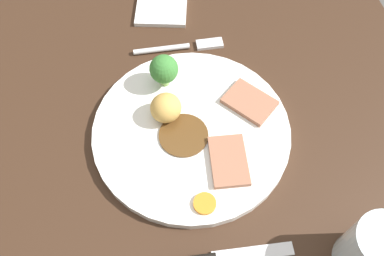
% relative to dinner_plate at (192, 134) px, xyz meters
% --- Properties ---
extents(dining_table, '(1.20, 0.84, 0.04)m').
position_rel_dinner_plate_xyz_m(dining_table, '(-0.00, -0.02, -0.02)').
color(dining_table, '#382316').
rests_on(dining_table, ground).
extents(dinner_plate, '(0.29, 0.29, 0.01)m').
position_rel_dinner_plate_xyz_m(dinner_plate, '(0.00, 0.00, 0.00)').
color(dinner_plate, white).
rests_on(dinner_plate, dining_table).
extents(gravy_pool, '(0.07, 0.07, 0.00)m').
position_rel_dinner_plate_xyz_m(gravy_pool, '(0.00, -0.01, 0.01)').
color(gravy_pool, '#563819').
rests_on(gravy_pool, dinner_plate).
extents(meat_slice_main, '(0.09, 0.09, 0.01)m').
position_rel_dinner_plate_xyz_m(meat_slice_main, '(-0.03, 0.09, 0.01)').
color(meat_slice_main, '#9E664C').
rests_on(meat_slice_main, dinner_plate).
extents(meat_slice_under, '(0.08, 0.06, 0.01)m').
position_rel_dinner_plate_xyz_m(meat_slice_under, '(0.06, 0.04, 0.01)').
color(meat_slice_under, '#9E664C').
rests_on(meat_slice_under, dinner_plate).
extents(roast_potato_left, '(0.06, 0.06, 0.04)m').
position_rel_dinner_plate_xyz_m(roast_potato_left, '(-0.03, -0.03, 0.03)').
color(roast_potato_left, tan).
rests_on(roast_potato_left, dinner_plate).
extents(carrot_coin_front, '(0.03, 0.03, 0.01)m').
position_rel_dinner_plate_xyz_m(carrot_coin_front, '(0.11, -0.00, 0.01)').
color(carrot_coin_front, orange).
rests_on(carrot_coin_front, dinner_plate).
extents(broccoli_floret, '(0.04, 0.04, 0.06)m').
position_rel_dinner_plate_xyz_m(broccoli_floret, '(-0.09, -0.02, 0.04)').
color(broccoli_floret, '#8CB766').
rests_on(broccoli_floret, dinner_plate).
extents(fork, '(0.02, 0.15, 0.01)m').
position_rel_dinner_plate_xyz_m(fork, '(-0.17, 0.02, -0.00)').
color(fork, silver).
rests_on(fork, dining_table).
extents(water_glass, '(0.07, 0.07, 0.09)m').
position_rel_dinner_plate_xyz_m(water_glass, '(0.22, 0.17, 0.04)').
color(water_glass, silver).
rests_on(water_glass, dining_table).
extents(folded_napkin, '(0.13, 0.11, 0.01)m').
position_rel_dinner_plate_xyz_m(folded_napkin, '(-0.28, -0.00, -0.00)').
color(folded_napkin, white).
rests_on(folded_napkin, dining_table).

